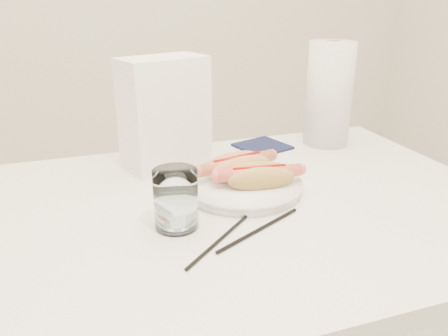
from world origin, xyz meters
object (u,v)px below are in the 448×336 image
object	(u,v)px
table	(227,229)
paper_towel_roll	(329,94)
hotdog_left	(237,166)
water_glass	(176,199)
plate	(242,187)
hotdog_right	(259,176)
napkin_box	(165,113)

from	to	relation	value
table	paper_towel_roll	bearing A→B (deg)	35.36
hotdog_left	water_glass	xyz separation A→B (m)	(-0.17, -0.15, 0.01)
plate	paper_towel_roll	xyz separation A→B (m)	(0.35, 0.24, 0.13)
table	hotdog_right	distance (m)	0.13
table	plate	xyz separation A→B (m)	(0.05, 0.05, 0.07)
hotdog_right	table	bearing A→B (deg)	-160.23
table	napkin_box	distance (m)	0.33
plate	hotdog_left	distance (m)	0.05
hotdog_left	hotdog_right	bearing A→B (deg)	-82.41
hotdog_left	napkin_box	world-z (taller)	napkin_box
hotdog_left	water_glass	size ratio (longest dim) A/B	1.71
table	water_glass	distance (m)	0.18
table	hotdog_right	xyz separation A→B (m)	(0.08, 0.02, 0.10)
plate	paper_towel_roll	distance (m)	0.44
plate	hotdog_right	xyz separation A→B (m)	(0.03, -0.03, 0.03)
table	hotdog_left	distance (m)	0.15
napkin_box	paper_towel_roll	world-z (taller)	paper_towel_roll
water_glass	table	bearing A→B (deg)	26.32
water_glass	paper_towel_roll	size ratio (longest dim) A/B	0.40
paper_towel_roll	hotdog_right	bearing A→B (deg)	-140.42
table	paper_towel_roll	size ratio (longest dim) A/B	4.16
table	water_glass	size ratio (longest dim) A/B	10.51
hotdog_left	hotdog_right	world-z (taller)	hotdog_left
hotdog_left	hotdog_right	xyz separation A→B (m)	(0.02, -0.07, -0.00)
plate	hotdog_left	xyz separation A→B (m)	(0.00, 0.04, 0.04)
water_glass	napkin_box	distance (m)	0.33
table	water_glass	world-z (taller)	water_glass
plate	table	bearing A→B (deg)	-138.11
hotdog_right	hotdog_left	bearing A→B (deg)	116.83
table	hotdog_right	bearing A→B (deg)	12.88
hotdog_right	paper_towel_roll	size ratio (longest dim) A/B	0.65
water_glass	paper_towel_roll	distance (m)	0.63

